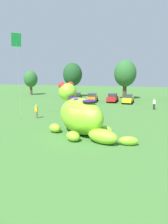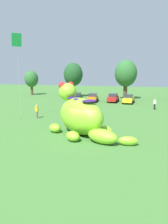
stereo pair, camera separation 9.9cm
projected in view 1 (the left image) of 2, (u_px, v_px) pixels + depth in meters
The scene contains 13 objects.
ground_plane at pixel (85, 136), 18.38m from camera, with size 160.00×160.00×0.00m, color #427533.
giant_inflatable_creature at pixel (81, 115), 19.03m from camera, with size 8.69×6.48×4.66m.
car_black at pixel (76, 97), 42.86m from camera, with size 2.42×4.32×1.72m.
car_orange at pixel (92, 98), 41.48m from camera, with size 2.36×4.29×1.72m.
car_red at pixel (113, 98), 41.10m from camera, with size 2.02×4.14×1.72m.
car_yellow at pixel (128, 99), 39.30m from camera, with size 1.98×4.12×1.72m.
tree_far_left at pixel (31, 79), 55.37m from camera, with size 3.60×3.60×6.38m.
tree_left at pixel (73, 75), 50.18m from camera, with size 4.59×4.59×8.15m.
tree_mid_left at pixel (125, 74), 45.27m from camera, with size 4.79×4.79×8.50m.
spectator_near_inflatable at pixel (154, 104), 32.33m from camera, with size 0.38×0.26×1.71m.
spectator_mid_field at pixel (76, 109), 27.33m from camera, with size 0.38×0.26×1.71m.
spectator_by_cars at pixel (36, 112), 25.81m from camera, with size 0.38×0.26×1.71m.
tethered_flying_kite at pixel (16, 41), 23.97m from camera, with size 1.13×1.13×10.02m.
Camera 1 is at (5.58, -16.81, 5.37)m, focal length 33.45 mm.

